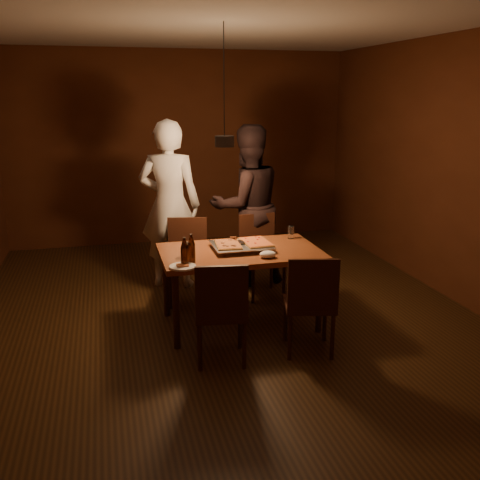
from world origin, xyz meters
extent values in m
plane|color=#3C2410|center=(0.00, 0.00, 0.00)|extent=(6.00, 6.00, 0.00)
plane|color=beige|center=(0.00, 0.00, 2.80)|extent=(6.00, 6.00, 0.00)
plane|color=#512512|center=(0.00, 3.00, 1.40)|extent=(5.00, 0.00, 5.00)
plane|color=#512512|center=(0.00, -3.00, 1.40)|extent=(5.00, 0.00, 5.00)
plane|color=#512512|center=(2.50, 0.00, 1.40)|extent=(0.00, 6.00, 6.00)
cube|color=brown|center=(0.09, -0.24, 0.72)|extent=(1.50, 0.90, 0.05)
cylinder|color=#38190F|center=(-0.58, -0.61, 0.35)|extent=(0.06, 0.06, 0.70)
cylinder|color=#38190F|center=(0.76, -0.61, 0.35)|extent=(0.06, 0.06, 0.70)
cylinder|color=#38190F|center=(-0.58, 0.13, 0.35)|extent=(0.06, 0.06, 0.70)
cylinder|color=#38190F|center=(0.76, 0.13, 0.35)|extent=(0.06, 0.06, 0.70)
cube|color=#38190F|center=(-0.31, 0.44, 0.43)|extent=(0.49, 0.49, 0.04)
cube|color=#38190F|center=(-0.28, 0.62, 0.67)|extent=(0.42, 0.11, 0.45)
cube|color=#38190F|center=(0.52, 0.43, 0.43)|extent=(0.45, 0.45, 0.04)
cube|color=#38190F|center=(0.50, 0.62, 0.67)|extent=(0.42, 0.07, 0.45)
cube|color=#38190F|center=(-0.25, -0.91, 0.43)|extent=(0.48, 0.48, 0.04)
cube|color=#38190F|center=(-0.28, -1.10, 0.67)|extent=(0.42, 0.09, 0.45)
cube|color=#38190F|center=(0.52, -0.93, 0.43)|extent=(0.50, 0.50, 0.04)
cube|color=#38190F|center=(0.48, -1.12, 0.67)|extent=(0.42, 0.12, 0.45)
cube|color=silver|center=(0.11, -0.21, 0.77)|extent=(0.57, 0.47, 0.05)
cube|color=maroon|center=(-0.02, -0.21, 0.81)|extent=(0.26, 0.38, 0.02)
cube|color=gold|center=(0.26, -0.20, 0.81)|extent=(0.26, 0.40, 0.02)
cylinder|color=black|center=(-0.49, -0.59, 0.83)|extent=(0.07, 0.07, 0.16)
cone|color=black|center=(-0.49, -0.59, 0.96)|extent=(0.07, 0.07, 0.09)
cylinder|color=black|center=(-0.42, -0.50, 0.83)|extent=(0.07, 0.07, 0.16)
cone|color=black|center=(-0.42, -0.50, 0.96)|extent=(0.07, 0.07, 0.09)
cylinder|color=silver|center=(-0.43, -0.31, 0.81)|extent=(0.08, 0.08, 0.13)
cylinder|color=silver|center=(0.70, 0.03, 0.81)|extent=(0.06, 0.06, 0.13)
cylinder|color=white|center=(-0.52, -0.63, 0.76)|extent=(0.23, 0.23, 0.02)
cube|color=gold|center=(-0.52, -0.63, 0.77)|extent=(0.10, 0.08, 0.01)
ellipsoid|color=white|center=(0.27, -0.54, 0.78)|extent=(0.15, 0.12, 0.06)
imported|color=white|center=(-0.41, 1.04, 0.96)|extent=(0.81, 0.66, 1.92)
imported|color=black|center=(0.47, 0.91, 0.93)|extent=(1.01, 0.84, 1.85)
cylinder|color=black|center=(0.00, 0.00, 1.75)|extent=(0.18, 0.18, 0.10)
cylinder|color=black|center=(0.00, 0.00, 2.30)|extent=(0.01, 0.01, 1.00)
camera|label=1|loc=(-1.12, -4.94, 2.18)|focal=40.00mm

